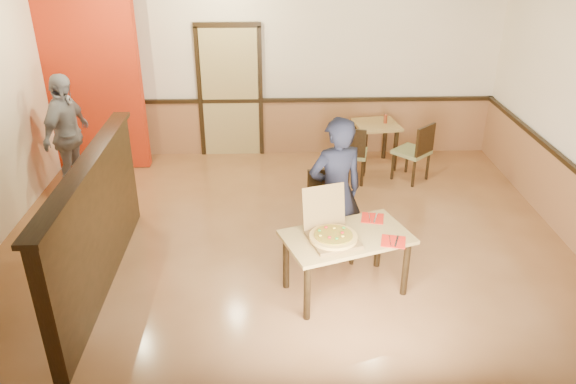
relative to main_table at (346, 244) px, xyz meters
name	(u,v)px	position (x,y,z in m)	size (l,w,h in m)	color
floor	(287,268)	(-0.61, 0.43, -0.58)	(7.00, 7.00, 0.00)	#B07444
ceiling	(286,16)	(-0.61, 0.43, 2.22)	(7.00, 7.00, 0.00)	black
wall_back	(280,70)	(-0.61, 3.93, 0.82)	(7.00, 7.00, 0.00)	#FFEBC7
wainscot_back	(280,127)	(-0.61, 3.90, -0.13)	(7.00, 0.04, 0.90)	#99653D
chair_rail_back	(280,100)	(-0.61, 3.88, 0.34)	(7.00, 0.06, 0.06)	black
back_door	(230,93)	(-1.41, 3.89, 0.47)	(0.90, 0.06, 2.10)	tan
booth_partition	(96,224)	(-2.61, 0.23, 0.16)	(0.20, 3.10, 1.44)	black
red_accent_panel	(87,80)	(-3.51, 3.43, 0.82)	(1.60, 0.20, 2.78)	#B0260C
main_table	(346,244)	(0.00, 0.00, 0.00)	(1.45, 1.12, 0.69)	#B28D4B
diner_chair	(330,211)	(-0.09, 0.76, -0.02)	(0.56, 0.56, 1.02)	olive
side_chair_left	(351,152)	(0.42, 2.71, -0.09)	(0.53, 0.53, 0.89)	olive
side_chair_right	(416,150)	(1.38, 2.72, -0.08)	(0.64, 0.64, 0.91)	olive
side_table	(376,134)	(0.89, 3.32, -0.05)	(0.74, 0.74, 0.70)	#B28D4B
diner	(336,192)	(-0.06, 0.61, 0.30)	(0.64, 0.42, 1.75)	black
passerby	(67,135)	(-3.61, 2.53, 0.29)	(1.02, 0.42, 1.73)	gray
pizza_box	(331,233)	(-0.17, -0.06, 0.17)	(0.60, 0.65, 0.49)	brown
pizza	(333,237)	(-0.15, -0.11, 0.16)	(0.49, 0.49, 0.03)	gold
napkin_near	(393,241)	(0.45, -0.14, 0.11)	(0.29, 0.29, 0.01)	red
napkin_far	(372,218)	(0.32, 0.35, 0.11)	(0.28, 0.28, 0.01)	red
condiment	(386,119)	(1.02, 3.34, 0.20)	(0.06, 0.06, 0.14)	maroon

